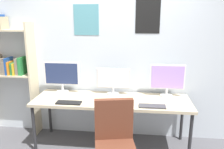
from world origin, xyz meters
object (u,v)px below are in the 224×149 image
at_px(keyboard_right, 152,106).
at_px(monitor_left, 62,75).
at_px(monitor_center, 113,80).
at_px(keyboard_left, 69,103).
at_px(bookshelf, 5,61).
at_px(monitor_right, 167,79).
at_px(desk, 112,102).
at_px(computer_mouse, 114,102).

bearing_deg(keyboard_right, monitor_left, 161.89).
distance_m(monitor_center, keyboard_right, 0.74).
xyz_separation_m(monitor_center, keyboard_right, (0.56, -0.44, -0.21)).
bearing_deg(monitor_left, keyboard_left, -62.27).
height_order(bookshelf, monitor_right, bookshelf).
bearing_deg(bookshelf, desk, -7.67).
relative_size(desk, monitor_center, 4.47).
distance_m(monitor_right, keyboard_left, 1.45).
xyz_separation_m(monitor_center, computer_mouse, (0.05, -0.37, -0.21)).
bearing_deg(monitor_left, monitor_center, -0.00).
bearing_deg(desk, monitor_right, 15.00).
relative_size(bookshelf, monitor_left, 3.61).
bearing_deg(monitor_center, computer_mouse, -82.71).
bearing_deg(monitor_center, keyboard_left, -141.70).
bearing_deg(keyboard_left, computer_mouse, 6.44).
bearing_deg(monitor_left, keyboard_right, -18.11).
relative_size(keyboard_left, keyboard_right, 0.98).
relative_size(desk, keyboard_right, 6.38).
height_order(monitor_center, keyboard_right, monitor_center).
bearing_deg(desk, monitor_center, 90.00).
bearing_deg(monitor_center, bookshelf, 179.41).
relative_size(monitor_right, keyboard_left, 1.47).
relative_size(monitor_left, monitor_center, 1.10).
bearing_deg(desk, bookshelf, 172.33).
xyz_separation_m(monitor_right, computer_mouse, (-0.74, -0.37, -0.25)).
bearing_deg(keyboard_right, desk, 157.67).
relative_size(desk, monitor_left, 4.08).
relative_size(bookshelf, keyboard_right, 5.65).
xyz_separation_m(monitor_left, monitor_center, (0.79, -0.00, -0.05)).
relative_size(bookshelf, monitor_right, 3.92).
xyz_separation_m(monitor_center, keyboard_left, (-0.56, -0.44, -0.21)).
xyz_separation_m(monitor_left, keyboard_right, (1.35, -0.44, -0.26)).
bearing_deg(keyboard_right, bookshelf, 168.53).
distance_m(desk, monitor_left, 0.88).
height_order(bookshelf, computer_mouse, bookshelf).
bearing_deg(computer_mouse, keyboard_left, -173.56).
bearing_deg(desk, keyboard_right, -22.33).
bearing_deg(bookshelf, monitor_left, -1.09).
distance_m(keyboard_left, keyboard_right, 1.12).
relative_size(bookshelf, keyboard_left, 5.78).
bearing_deg(computer_mouse, monitor_center, 97.29).
xyz_separation_m(bookshelf, keyboard_left, (1.15, -0.46, -0.46)).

